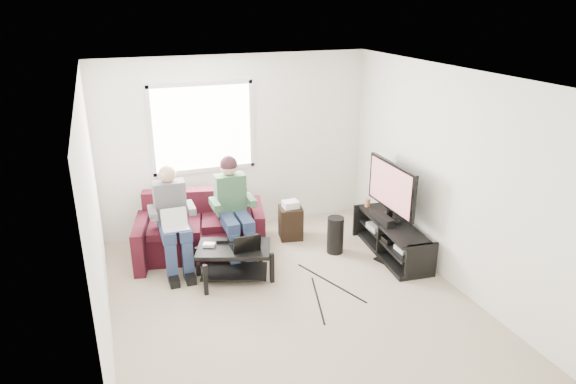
{
  "coord_description": "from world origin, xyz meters",
  "views": [
    {
      "loc": [
        -1.82,
        -4.84,
        3.32
      ],
      "look_at": [
        0.18,
        0.6,
        1.12
      ],
      "focal_mm": 32.0,
      "sensor_mm": 36.0,
      "label": 1
    }
  ],
  "objects_px": {
    "subwoofer": "(335,235)",
    "tv_stand": "(392,240)",
    "sofa": "(201,231)",
    "tv": "(391,188)",
    "end_table": "(291,221)",
    "coffee_table": "(234,255)"
  },
  "relations": [
    {
      "from": "tv",
      "to": "subwoofer",
      "type": "bearing_deg",
      "value": 161.71
    },
    {
      "from": "coffee_table",
      "to": "subwoofer",
      "type": "xyz_separation_m",
      "value": [
        1.49,
        0.22,
        -0.07
      ]
    },
    {
      "from": "sofa",
      "to": "coffee_table",
      "type": "distance_m",
      "value": 0.91
    },
    {
      "from": "subwoofer",
      "to": "tv_stand",
      "type": "bearing_deg",
      "value": -25.33
    },
    {
      "from": "tv",
      "to": "subwoofer",
      "type": "distance_m",
      "value": 1.0
    },
    {
      "from": "tv",
      "to": "subwoofer",
      "type": "relative_size",
      "value": 2.12
    },
    {
      "from": "tv_stand",
      "to": "end_table",
      "type": "distance_m",
      "value": 1.48
    },
    {
      "from": "sofa",
      "to": "tv",
      "type": "xyz_separation_m",
      "value": [
        2.43,
        -0.89,
        0.63
      ]
    },
    {
      "from": "tv_stand",
      "to": "subwoofer",
      "type": "distance_m",
      "value": 0.77
    },
    {
      "from": "sofa",
      "to": "tv",
      "type": "height_order",
      "value": "tv"
    },
    {
      "from": "end_table",
      "to": "coffee_table",
      "type": "bearing_deg",
      "value": -141.16
    },
    {
      "from": "sofa",
      "to": "tv_stand",
      "type": "bearing_deg",
      "value": -22.14
    },
    {
      "from": "coffee_table",
      "to": "tv",
      "type": "relative_size",
      "value": 0.93
    },
    {
      "from": "coffee_table",
      "to": "tv_stand",
      "type": "bearing_deg",
      "value": -2.79
    },
    {
      "from": "subwoofer",
      "to": "end_table",
      "type": "xyz_separation_m",
      "value": [
        -0.42,
        0.65,
        0.0
      ]
    },
    {
      "from": "tv_stand",
      "to": "tv",
      "type": "height_order",
      "value": "tv"
    },
    {
      "from": "sofa",
      "to": "tv_stand",
      "type": "relative_size",
      "value": 1.3
    },
    {
      "from": "coffee_table",
      "to": "tv_stand",
      "type": "distance_m",
      "value": 2.19
    },
    {
      "from": "sofa",
      "to": "subwoofer",
      "type": "xyz_separation_m",
      "value": [
        1.73,
        -0.66,
        -0.05
      ]
    },
    {
      "from": "sofa",
      "to": "tv",
      "type": "distance_m",
      "value": 2.66
    },
    {
      "from": "sofa",
      "to": "end_table",
      "type": "xyz_separation_m",
      "value": [
        1.32,
        -0.01,
        -0.05
      ]
    },
    {
      "from": "coffee_table",
      "to": "subwoofer",
      "type": "bearing_deg",
      "value": 8.46
    }
  ]
}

